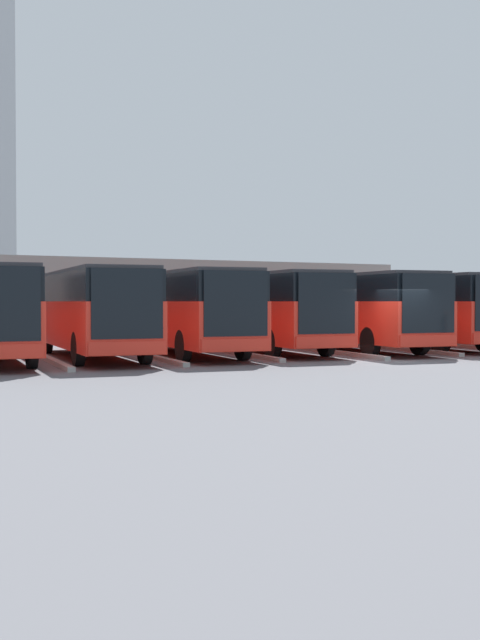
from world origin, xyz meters
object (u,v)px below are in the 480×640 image
Objects in this scene: bus_6 at (91,309)px; bus_4 at (263,308)px; bus_2 at (415,308)px; bus_5 at (183,309)px; bus_3 at (350,308)px.

bus_4 is at bearing -171.13° from bus_6.
bus_2 and bus_4 have the same top height.
bus_5 is at bearing 10.71° from bus_4.
bus_3 is at bearing -177.08° from bus_6.
bus_4 is at bearing -169.29° from bus_5.
bus_4 is 1.00× the size of bus_6.
bus_4 is (3.66, -0.94, 0.00)m from bus_3.
bus_4 is 1.00× the size of bus_5.
bus_6 is at bearing 7.02° from bus_5.
bus_2 is 1.00× the size of bus_4.
bus_5 is at bearing 0.88° from bus_3.
bus_4 is 3.68m from bus_5.
bus_6 is (14.65, -0.24, 0.00)m from bus_2.
bus_2 and bus_5 have the same top height.
bus_6 is at bearing 2.92° from bus_3.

